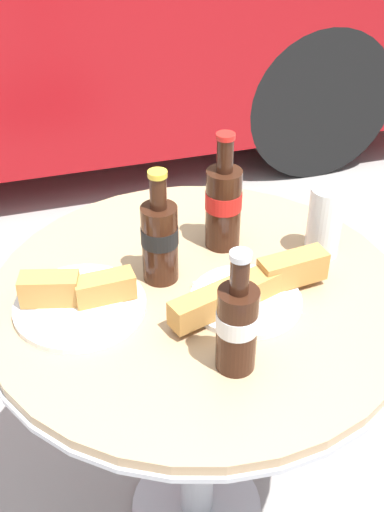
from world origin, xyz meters
TOP-DOWN VIEW (x-y plane):
  - ground_plane at (0.00, 0.00)m, footprint 30.00×30.00m
  - bistro_table at (0.00, 0.00)m, footprint 0.80×0.80m
  - cola_bottle_left at (0.09, 0.13)m, footprint 0.07×0.07m
  - cola_bottle_right at (-0.00, -0.20)m, footprint 0.07×0.07m
  - cola_bottle_center at (-0.06, 0.06)m, footprint 0.07×0.07m
  - drinking_glass at (0.27, 0.04)m, footprint 0.07×0.07m
  - lunch_plate_near at (-0.22, 0.01)m, footprint 0.24×0.24m
  - lunch_plate_far at (0.08, -0.06)m, footprint 0.32×0.21m
  - parked_car at (-0.24, 2.42)m, footprint 4.01×1.83m

SIDE VIEW (x-z plane):
  - ground_plane at x=0.00m, z-range 0.00..0.00m
  - bistro_table at x=0.00m, z-range 0.23..0.93m
  - parked_car at x=-0.24m, z-range -0.03..1.32m
  - lunch_plate_near at x=-0.22m, z-range 0.69..0.76m
  - lunch_plate_far at x=0.08m, z-range 0.70..0.77m
  - drinking_glass at x=0.27m, z-range 0.70..0.85m
  - cola_bottle_right at x=0.00m, z-range 0.68..0.91m
  - cola_bottle_center at x=-0.06m, z-range 0.68..0.91m
  - cola_bottle_left at x=0.09m, z-range 0.68..0.93m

